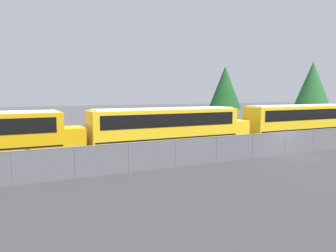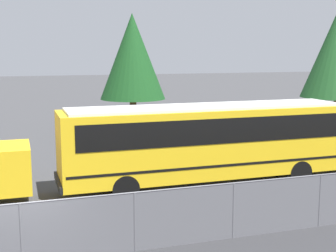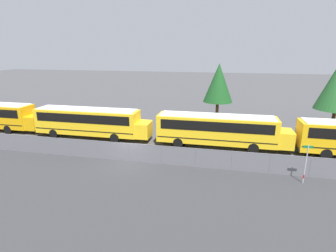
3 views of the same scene
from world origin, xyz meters
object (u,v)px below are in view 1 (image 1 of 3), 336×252
object	(u,v)px
school_bus_2	(169,125)
tree_0	(312,85)
school_bus_3	(302,119)
tree_1	(225,88)

from	to	relation	value
school_bus_2	tree_0	world-z (taller)	tree_0
school_bus_2	school_bus_3	xyz separation A→B (m)	(14.57, -0.12, 0.00)
tree_1	tree_0	bearing A→B (deg)	-2.48
tree_1	school_bus_3	bearing A→B (deg)	-87.67
school_bus_2	school_bus_3	world-z (taller)	same
school_bus_3	tree_1	world-z (taller)	tree_1
tree_0	tree_1	world-z (taller)	tree_0
tree_0	tree_1	distance (m)	15.41
school_bus_2	tree_0	bearing A→B (deg)	20.98
school_bus_3	tree_1	xyz separation A→B (m)	(-0.49, 12.08, 3.22)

